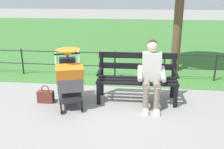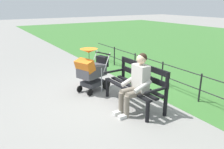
{
  "view_description": "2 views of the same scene",
  "coord_description": "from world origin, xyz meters",
  "px_view_note": "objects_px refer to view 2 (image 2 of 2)",
  "views": [
    {
      "loc": [
        -0.64,
        4.73,
        2.12
      ],
      "look_at": [
        -0.12,
        0.25,
        0.64
      ],
      "focal_mm": 40.07,
      "sensor_mm": 36.0,
      "label": 1
    },
    {
      "loc": [
        -4.31,
        2.81,
        2.25
      ],
      "look_at": [
        -0.07,
        0.21,
        0.64
      ],
      "focal_mm": 35.69,
      "sensor_mm": 36.0,
      "label": 2
    }
  ],
  "objects_px": {
    "park_bench": "(137,83)",
    "stroller": "(92,70)",
    "person_on_bench": "(136,82)",
    "handbag": "(87,80)"
  },
  "relations": [
    {
      "from": "stroller",
      "to": "handbag",
      "type": "bearing_deg",
      "value": -12.41
    },
    {
      "from": "park_bench",
      "to": "stroller",
      "type": "xyz_separation_m",
      "value": [
        1.27,
        0.49,
        0.07
      ]
    },
    {
      "from": "person_on_bench",
      "to": "handbag",
      "type": "height_order",
      "value": "person_on_bench"
    },
    {
      "from": "park_bench",
      "to": "handbag",
      "type": "distance_m",
      "value": 1.9
    },
    {
      "from": "person_on_bench",
      "to": "stroller",
      "type": "bearing_deg",
      "value": 9.9
    },
    {
      "from": "park_bench",
      "to": "stroller",
      "type": "height_order",
      "value": "stroller"
    },
    {
      "from": "person_on_bench",
      "to": "stroller",
      "type": "xyz_separation_m",
      "value": [
        1.55,
        0.27,
        -0.08
      ]
    },
    {
      "from": "park_bench",
      "to": "stroller",
      "type": "relative_size",
      "value": 1.4
    },
    {
      "from": "park_bench",
      "to": "stroller",
      "type": "distance_m",
      "value": 1.37
    },
    {
      "from": "person_on_bench",
      "to": "handbag",
      "type": "distance_m",
      "value": 2.17
    }
  ]
}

